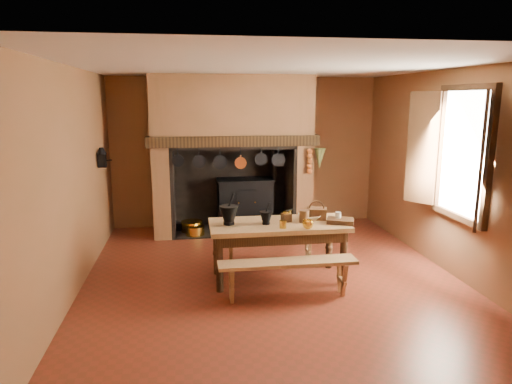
# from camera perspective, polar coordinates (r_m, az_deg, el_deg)

# --- Properties ---
(floor) EXTENTS (5.50, 5.50, 0.00)m
(floor) POSITION_cam_1_polar(r_m,az_deg,el_deg) (6.40, 1.86, -10.43)
(floor) COLOR maroon
(floor) RESTS_ON ground
(ceiling) EXTENTS (5.50, 5.50, 0.00)m
(ceiling) POSITION_cam_1_polar(r_m,az_deg,el_deg) (5.94, 2.04, 15.46)
(ceiling) COLOR silver
(ceiling) RESTS_ON back_wall
(back_wall) EXTENTS (5.00, 0.02, 2.80)m
(back_wall) POSITION_cam_1_polar(r_m,az_deg,el_deg) (8.71, -1.34, 5.01)
(back_wall) COLOR brown
(back_wall) RESTS_ON floor
(wall_left) EXTENTS (0.02, 5.50, 2.80)m
(wall_left) POSITION_cam_1_polar(r_m,az_deg,el_deg) (6.08, -21.89, 1.30)
(wall_left) COLOR brown
(wall_left) RESTS_ON floor
(wall_right) EXTENTS (0.02, 5.50, 2.80)m
(wall_right) POSITION_cam_1_polar(r_m,az_deg,el_deg) (6.91, 22.80, 2.38)
(wall_right) COLOR brown
(wall_right) RESTS_ON floor
(wall_front) EXTENTS (5.00, 0.02, 2.80)m
(wall_front) POSITION_cam_1_polar(r_m,az_deg,el_deg) (3.41, 10.36, -5.63)
(wall_front) COLOR brown
(wall_front) RESTS_ON floor
(chimney_breast) EXTENTS (2.95, 0.96, 2.80)m
(chimney_breast) POSITION_cam_1_polar(r_m,az_deg,el_deg) (8.20, -3.06, 7.48)
(chimney_breast) COLOR brown
(chimney_breast) RESTS_ON floor
(iron_range) EXTENTS (1.12, 0.55, 1.60)m
(iron_range) POSITION_cam_1_polar(r_m,az_deg,el_deg) (8.56, -1.33, -1.33)
(iron_range) COLOR black
(iron_range) RESTS_ON floor
(hearth_pans) EXTENTS (0.51, 0.62, 0.20)m
(hearth_pans) POSITION_cam_1_polar(r_m,az_deg,el_deg) (8.37, -8.00, -4.49)
(hearth_pans) COLOR gold
(hearth_pans) RESTS_ON floor
(hanging_pans) EXTENTS (1.92, 0.29, 0.27)m
(hanging_pans) POSITION_cam_1_polar(r_m,az_deg,el_deg) (7.75, -2.96, 3.88)
(hanging_pans) COLOR black
(hanging_pans) RESTS_ON chimney_breast
(onion_string) EXTENTS (0.12, 0.10, 0.46)m
(onion_string) POSITION_cam_1_polar(r_m,az_deg,el_deg) (7.97, 6.71, 3.82)
(onion_string) COLOR #A1541D
(onion_string) RESTS_ON chimney_breast
(herb_bunch) EXTENTS (0.20, 0.20, 0.35)m
(herb_bunch) POSITION_cam_1_polar(r_m,az_deg,el_deg) (8.01, 7.96, 4.19)
(herb_bunch) COLOR #51592A
(herb_bunch) RESTS_ON chimney_breast
(window) EXTENTS (0.39, 1.75, 1.76)m
(window) POSITION_cam_1_polar(r_m,az_deg,el_deg) (6.46, 23.68, 4.41)
(window) COLOR white
(window) RESTS_ON wall_right
(wall_coffee_mill) EXTENTS (0.23, 0.16, 0.31)m
(wall_coffee_mill) POSITION_cam_1_polar(r_m,az_deg,el_deg) (7.55, -18.72, 4.28)
(wall_coffee_mill) COLOR black
(wall_coffee_mill) RESTS_ON wall_left
(work_table) EXTENTS (1.82, 0.81, 0.79)m
(work_table) POSITION_cam_1_polar(r_m,az_deg,el_deg) (6.09, 2.80, -4.99)
(work_table) COLOR #AB7C4E
(work_table) RESTS_ON floor
(bench_front) EXTENTS (1.69, 0.30, 0.48)m
(bench_front) POSITION_cam_1_polar(r_m,az_deg,el_deg) (5.63, 3.99, -9.71)
(bench_front) COLOR #AB7C4E
(bench_front) RESTS_ON floor
(bench_back) EXTENTS (1.44, 0.25, 0.40)m
(bench_back) POSITION_cam_1_polar(r_m,az_deg,el_deg) (6.77, 1.75, -6.44)
(bench_back) COLOR #AB7C4E
(bench_back) RESTS_ON floor
(mortar_large) EXTENTS (0.25, 0.25, 0.42)m
(mortar_large) POSITION_cam_1_polar(r_m,az_deg,el_deg) (5.94, -3.41, -2.77)
(mortar_large) COLOR black
(mortar_large) RESTS_ON work_table
(mortar_small) EXTENTS (0.17, 0.17, 0.29)m
(mortar_small) POSITION_cam_1_polar(r_m,az_deg,el_deg) (5.96, 1.27, -3.15)
(mortar_small) COLOR black
(mortar_small) RESTS_ON work_table
(coffee_grinder) EXTENTS (0.16, 0.14, 0.17)m
(coffee_grinder) POSITION_cam_1_polar(r_m,az_deg,el_deg) (6.10, 3.81, -3.11)
(coffee_grinder) COLOR #362011
(coffee_grinder) RESTS_ON work_table
(brass_mug_a) EXTENTS (0.11, 0.11, 0.10)m
(brass_mug_a) POSITION_cam_1_polar(r_m,az_deg,el_deg) (5.80, 3.39, -4.05)
(brass_mug_a) COLOR gold
(brass_mug_a) RESTS_ON work_table
(brass_mug_b) EXTENTS (0.08, 0.08, 0.09)m
(brass_mug_b) POSITION_cam_1_polar(r_m,az_deg,el_deg) (6.37, 4.05, -2.68)
(brass_mug_b) COLOR gold
(brass_mug_b) RESTS_ON work_table
(mixing_bowl) EXTENTS (0.30, 0.30, 0.07)m
(mixing_bowl) POSITION_cam_1_polar(r_m,az_deg,el_deg) (6.23, 6.67, -3.14)
(mixing_bowl) COLOR beige
(mixing_bowl) RESTS_ON work_table
(stoneware_crock) EXTENTS (0.15, 0.15, 0.17)m
(stoneware_crock) POSITION_cam_1_polar(r_m,az_deg,el_deg) (6.08, 6.04, -3.03)
(stoneware_crock) COLOR #52321E
(stoneware_crock) RESTS_ON work_table
(glass_jar) EXTENTS (0.09, 0.09, 0.14)m
(glass_jar) POSITION_cam_1_polar(r_m,az_deg,el_deg) (6.16, 10.21, -3.10)
(glass_jar) COLOR beige
(glass_jar) RESTS_ON work_table
(wicker_basket) EXTENTS (0.31, 0.26, 0.26)m
(wicker_basket) POSITION_cam_1_polar(r_m,az_deg,el_deg) (6.27, 7.58, -2.62)
(wicker_basket) COLOR #442314
(wicker_basket) RESTS_ON work_table
(wooden_tray) EXTENTS (0.41, 0.36, 0.06)m
(wooden_tray) POSITION_cam_1_polar(r_m,az_deg,el_deg) (6.13, 10.49, -3.56)
(wooden_tray) COLOR #362011
(wooden_tray) RESTS_ON work_table
(brass_cup) EXTENTS (0.17, 0.17, 0.11)m
(brass_cup) POSITION_cam_1_polar(r_m,az_deg,el_deg) (5.81, 6.50, -4.04)
(brass_cup) COLOR gold
(brass_cup) RESTS_ON work_table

